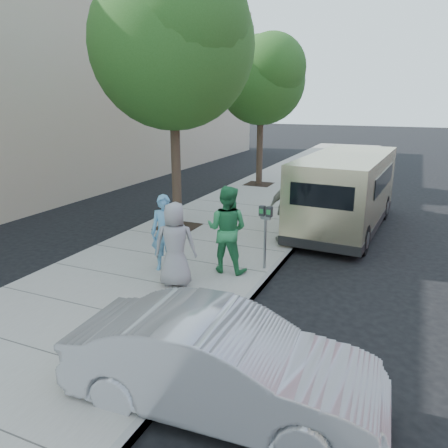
# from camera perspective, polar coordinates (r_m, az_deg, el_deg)

# --- Properties ---
(ground) EXTENTS (120.00, 120.00, 0.00)m
(ground) POSITION_cam_1_polar(r_m,az_deg,el_deg) (10.64, -1.56, -5.93)
(ground) COLOR black
(ground) RESTS_ON ground
(sidewalk) EXTENTS (5.00, 60.00, 0.15)m
(sidewalk) POSITION_cam_1_polar(r_m,az_deg,el_deg) (11.05, -6.28, -4.75)
(sidewalk) COLOR gray
(sidewalk) RESTS_ON ground
(curb_face) EXTENTS (0.12, 60.00, 0.16)m
(curb_face) POSITION_cam_1_polar(r_m,az_deg,el_deg) (10.13, 5.89, -6.74)
(curb_face) COLOR gray
(curb_face) RESTS_ON ground
(tree_near) EXTENTS (4.62, 4.60, 7.53)m
(tree_near) POSITION_cam_1_polar(r_m,az_deg,el_deg) (13.12, -6.59, 22.83)
(tree_near) COLOR black
(tree_near) RESTS_ON sidewalk
(tree_far) EXTENTS (3.92, 3.80, 6.49)m
(tree_far) POSITION_cam_1_polar(r_m,az_deg,el_deg) (20.01, 5.03, 18.64)
(tree_far) COLOR black
(tree_far) RESTS_ON sidewalk
(parking_meter) EXTENTS (0.32, 0.14, 1.50)m
(parking_meter) POSITION_cam_1_polar(r_m,az_deg,el_deg) (10.00, 5.44, 0.03)
(parking_meter) COLOR gray
(parking_meter) RESTS_ON sidewalk
(van) EXTENTS (2.47, 6.46, 2.36)m
(van) POSITION_cam_1_polar(r_m,az_deg,el_deg) (14.04, 15.63, 4.26)
(van) COLOR beige
(van) RESTS_ON ground
(sedan) EXTENTS (4.23, 1.70, 1.37)m
(sedan) POSITION_cam_1_polar(r_m,az_deg,el_deg) (5.93, -0.25, -17.88)
(sedan) COLOR #A9AAB0
(sedan) RESTS_ON ground
(person_officer) EXTENTS (0.75, 0.62, 1.77)m
(person_officer) POSITION_cam_1_polar(r_m,az_deg,el_deg) (10.04, -7.74, -1.17)
(person_officer) COLOR #5D9DC5
(person_officer) RESTS_ON sidewalk
(person_green_shirt) EXTENTS (1.00, 0.79, 1.99)m
(person_green_shirt) POSITION_cam_1_polar(r_m,az_deg,el_deg) (9.84, 0.39, -0.70)
(person_green_shirt) COLOR #2B854A
(person_green_shirt) RESTS_ON sidewalk
(person_gray_shirt) EXTENTS (1.03, 0.86, 1.80)m
(person_gray_shirt) POSITION_cam_1_polar(r_m,az_deg,el_deg) (9.18, -6.40, -2.68)
(person_gray_shirt) COLOR gray
(person_gray_shirt) RESTS_ON sidewalk
(person_striped_polo) EXTENTS (1.13, 1.11, 1.91)m
(person_striped_polo) POSITION_cam_1_polar(r_m,az_deg,el_deg) (12.05, 8.22, 2.10)
(person_striped_polo) COLOR gray
(person_striped_polo) RESTS_ON sidewalk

